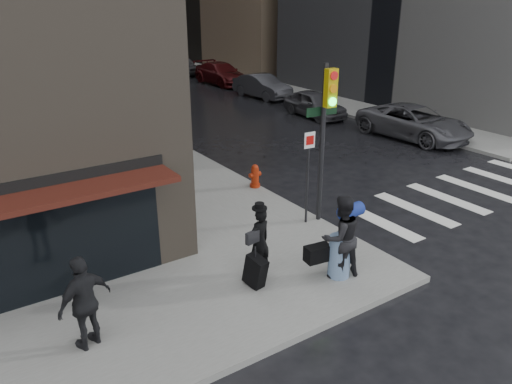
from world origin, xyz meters
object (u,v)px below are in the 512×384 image
(parked_car_3, at_px, (221,74))
(parked_car_0, at_px, (414,122))
(parked_car_4, at_px, (183,65))
(fire_hydrant, at_px, (255,177))
(traffic_light, at_px, (324,124))
(parked_car_5, at_px, (146,58))
(man_greycoat, at_px, (85,302))
(parked_car_6, at_px, (124,52))
(man_jeans, at_px, (340,237))
(parked_car_1, at_px, (315,104))
(man_overcoat, at_px, (258,246))
(parked_car_2, at_px, (262,86))

(parked_car_3, bearing_deg, parked_car_0, -91.00)
(parked_car_4, bearing_deg, fire_hydrant, -105.06)
(fire_hydrant, distance_m, parked_car_4, 26.68)
(traffic_light, relative_size, parked_car_5, 0.96)
(man_greycoat, distance_m, parked_car_5, 39.21)
(parked_car_3, height_order, parked_car_6, parked_car_6)
(man_jeans, bearing_deg, traffic_light, -114.79)
(man_greycoat, xyz_separation_m, traffic_light, (7.16, 1.80, 1.94))
(parked_car_0, xyz_separation_m, parked_car_6, (-0.97, 35.19, 0.03))
(traffic_light, relative_size, parked_car_1, 1.09)
(parked_car_1, distance_m, parked_car_6, 29.33)
(man_overcoat, distance_m, parked_car_2, 21.85)
(man_overcoat, bearing_deg, parked_car_3, -127.90)
(man_overcoat, height_order, fire_hydrant, man_overcoat)
(man_greycoat, bearing_deg, parked_car_1, -161.39)
(fire_hydrant, relative_size, parked_car_0, 0.15)
(man_greycoat, relative_size, parked_car_2, 0.42)
(man_overcoat, xyz_separation_m, man_greycoat, (-4.02, -0.31, 0.18))
(parked_car_5, bearing_deg, fire_hydrant, -104.40)
(parked_car_2, distance_m, parked_car_4, 11.73)
(parked_car_0, bearing_deg, parked_car_4, 86.85)
(fire_hydrant, relative_size, parked_car_1, 0.19)
(man_greycoat, bearing_deg, parked_car_2, -151.43)
(man_greycoat, relative_size, parked_car_4, 0.45)
(man_overcoat, bearing_deg, parked_car_2, -134.32)
(parked_car_0, distance_m, parked_car_1, 5.95)
(traffic_light, xyz_separation_m, parked_car_5, (8.68, 34.06, -2.26))
(parked_car_4, bearing_deg, parked_car_0, -83.54)
(parked_car_3, bearing_deg, fire_hydrant, -118.20)
(traffic_light, relative_size, fire_hydrant, 5.59)
(parked_car_3, bearing_deg, man_greycoat, -126.03)
(parked_car_3, distance_m, parked_car_4, 5.87)
(parked_car_2, xyz_separation_m, parked_car_5, (-0.62, 17.60, 0.04))
(fire_hydrant, height_order, parked_car_0, parked_car_0)
(fire_hydrant, distance_m, parked_car_2, 16.16)
(fire_hydrant, bearing_deg, man_jeans, -105.03)
(parked_car_2, bearing_deg, parked_car_3, 81.25)
(fire_hydrant, height_order, parked_car_6, parked_car_6)
(parked_car_4, relative_size, parked_car_6, 0.74)
(parked_car_1, distance_m, parked_car_5, 23.46)
(parked_car_3, bearing_deg, parked_car_6, 91.91)
(man_overcoat, xyz_separation_m, parked_car_2, (12.45, 17.96, -0.17))
(man_overcoat, relative_size, parked_car_6, 0.32)
(parked_car_0, bearing_deg, parked_car_2, 88.34)
(man_overcoat, height_order, parked_car_6, man_overcoat)
(man_overcoat, xyz_separation_m, fire_hydrant, (3.09, 4.78, -0.40))
(man_greycoat, relative_size, parked_car_0, 0.35)
(parked_car_3, xyz_separation_m, parked_car_5, (-1.00, 11.73, -0.00))
(parked_car_3, height_order, parked_car_5, parked_car_3)
(man_jeans, relative_size, parked_car_6, 0.36)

